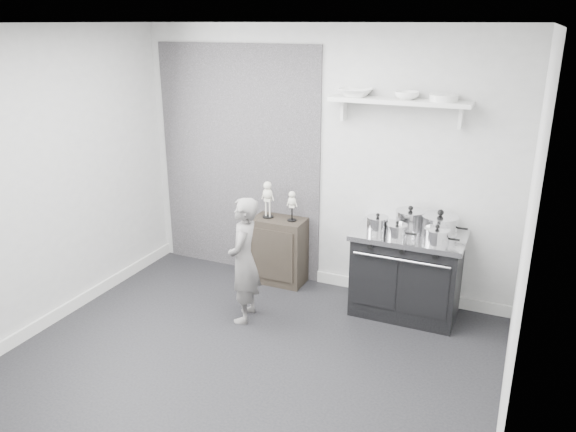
# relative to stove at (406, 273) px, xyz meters

# --- Properties ---
(ground) EXTENTS (4.00, 4.00, 0.00)m
(ground) POSITION_rel_stove_xyz_m (-1.02, -1.48, -0.42)
(ground) COLOR black
(ground) RESTS_ON ground
(room_shell) EXTENTS (4.02, 3.62, 2.71)m
(room_shell) POSITION_rel_stove_xyz_m (-1.11, -1.33, 1.22)
(room_shell) COLOR #ADADAB
(room_shell) RESTS_ON ground
(wall_shelf) EXTENTS (1.30, 0.26, 0.24)m
(wall_shelf) POSITION_rel_stove_xyz_m (-0.22, 0.20, 1.59)
(wall_shelf) COLOR silver
(wall_shelf) RESTS_ON room_shell
(stove) EXTENTS (1.04, 0.65, 0.83)m
(stove) POSITION_rel_stove_xyz_m (0.00, 0.00, 0.00)
(stove) COLOR black
(stove) RESTS_ON ground
(side_cabinet) EXTENTS (0.56, 0.33, 0.73)m
(side_cabinet) POSITION_rel_stove_xyz_m (-1.41, 0.13, -0.05)
(side_cabinet) COLOR black
(side_cabinet) RESTS_ON ground
(child) EXTENTS (0.38, 0.49, 1.22)m
(child) POSITION_rel_stove_xyz_m (-1.37, -0.73, 0.19)
(child) COLOR slate
(child) RESTS_ON ground
(pot_front_left) EXTENTS (0.29, 0.20, 0.19)m
(pot_front_left) POSITION_rel_stove_xyz_m (-0.29, -0.10, 0.49)
(pot_front_left) COLOR silver
(pot_front_left) RESTS_ON stove
(pot_back_left) EXTENTS (0.36, 0.27, 0.23)m
(pot_back_left) POSITION_rel_stove_xyz_m (-0.03, 0.12, 0.51)
(pot_back_left) COLOR silver
(pot_back_left) RESTS_ON stove
(pot_back_right) EXTENTS (0.43, 0.34, 0.24)m
(pot_back_right) POSITION_rel_stove_xyz_m (0.25, 0.10, 0.50)
(pot_back_right) COLOR silver
(pot_back_right) RESTS_ON stove
(pot_front_right) EXTENTS (0.32, 0.23, 0.18)m
(pot_front_right) POSITION_rel_stove_xyz_m (0.27, -0.16, 0.48)
(pot_front_right) COLOR silver
(pot_front_right) RESTS_ON stove
(pot_front_center) EXTENTS (0.28, 0.19, 0.16)m
(pot_front_center) POSITION_rel_stove_xyz_m (-0.08, -0.16, 0.48)
(pot_front_center) COLOR silver
(pot_front_center) RESTS_ON stove
(skeleton_full) EXTENTS (0.13, 0.08, 0.46)m
(skeleton_full) POSITION_rel_stove_xyz_m (-1.54, 0.13, 0.54)
(skeleton_full) COLOR beige
(skeleton_full) RESTS_ON side_cabinet
(skeleton_torso) EXTENTS (0.10, 0.07, 0.37)m
(skeleton_torso) POSITION_rel_stove_xyz_m (-1.26, 0.13, 0.50)
(skeleton_torso) COLOR beige
(skeleton_torso) RESTS_ON side_cabinet
(bowl_large) EXTENTS (0.31, 0.31, 0.08)m
(bowl_large) POSITION_rel_stove_xyz_m (-0.64, 0.19, 1.66)
(bowl_large) COLOR white
(bowl_large) RESTS_ON wall_shelf
(bowl_small) EXTENTS (0.22, 0.22, 0.07)m
(bowl_small) POSITION_rel_stove_xyz_m (-0.16, 0.19, 1.66)
(bowl_small) COLOR white
(bowl_small) RESTS_ON wall_shelf
(plate_stack) EXTENTS (0.25, 0.25, 0.06)m
(plate_stack) POSITION_rel_stove_xyz_m (0.17, 0.19, 1.65)
(plate_stack) COLOR silver
(plate_stack) RESTS_ON wall_shelf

